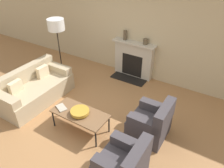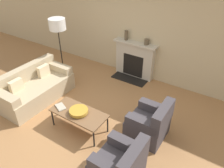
{
  "view_description": "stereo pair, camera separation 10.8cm",
  "coord_description": "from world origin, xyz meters",
  "px_view_note": "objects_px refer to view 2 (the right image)",
  "views": [
    {
      "loc": [
        2.4,
        -2.71,
        3.36
      ],
      "look_at": [
        0.06,
        1.09,
        0.45
      ],
      "focal_mm": 35.0,
      "sensor_mm": 36.0,
      "label": 1
    },
    {
      "loc": [
        2.49,
        -2.66,
        3.36
      ],
      "look_at": [
        0.06,
        1.09,
        0.45
      ],
      "focal_mm": 35.0,
      "sensor_mm": 36.0,
      "label": 2
    }
  ],
  "objects_px": {
    "book": "(61,107)",
    "bowl": "(79,111)",
    "coffee_table": "(79,114)",
    "floor_lamp": "(58,28)",
    "armchair_near": "(120,165)",
    "mantel_vase_center_left": "(147,42)",
    "couch": "(35,88)",
    "armchair_far": "(150,124)",
    "fireplace": "(134,60)",
    "mantel_vase_left": "(126,35)"
  },
  "relations": [
    {
      "from": "armchair_far",
      "to": "bowl",
      "type": "height_order",
      "value": "armchair_far"
    },
    {
      "from": "armchair_near",
      "to": "mantel_vase_left",
      "type": "relative_size",
      "value": 3.14
    },
    {
      "from": "coffee_table",
      "to": "mantel_vase_left",
      "type": "distance_m",
      "value": 2.75
    },
    {
      "from": "fireplace",
      "to": "armchair_near",
      "type": "xyz_separation_m",
      "value": [
        1.41,
        -3.14,
        -0.19
      ]
    },
    {
      "from": "fireplace",
      "to": "mantel_vase_left",
      "type": "distance_m",
      "value": 0.74
    },
    {
      "from": "fireplace",
      "to": "couch",
      "type": "xyz_separation_m",
      "value": [
        -1.54,
        -2.36,
        -0.21
      ]
    },
    {
      "from": "coffee_table",
      "to": "floor_lamp",
      "type": "xyz_separation_m",
      "value": [
        -1.77,
        1.38,
        1.09
      ]
    },
    {
      "from": "armchair_near",
      "to": "bowl",
      "type": "height_order",
      "value": "armchair_near"
    },
    {
      "from": "coffee_table",
      "to": "mantel_vase_left",
      "type": "relative_size",
      "value": 4.38
    },
    {
      "from": "couch",
      "to": "bowl",
      "type": "height_order",
      "value": "couch"
    },
    {
      "from": "coffee_table",
      "to": "book",
      "type": "xyz_separation_m",
      "value": [
        -0.42,
        -0.08,
        0.04
      ]
    },
    {
      "from": "couch",
      "to": "coffee_table",
      "type": "height_order",
      "value": "couch"
    },
    {
      "from": "couch",
      "to": "armchair_far",
      "type": "distance_m",
      "value": 2.98
    },
    {
      "from": "couch",
      "to": "mantel_vase_left",
      "type": "distance_m",
      "value": 2.81
    },
    {
      "from": "armchair_near",
      "to": "armchair_far",
      "type": "height_order",
      "value": "same"
    },
    {
      "from": "mantel_vase_left",
      "to": "book",
      "type": "bearing_deg",
      "value": -90.38
    },
    {
      "from": "bowl",
      "to": "book",
      "type": "height_order",
      "value": "bowl"
    },
    {
      "from": "bowl",
      "to": "floor_lamp",
      "type": "xyz_separation_m",
      "value": [
        -1.79,
        1.39,
        1.0
      ]
    },
    {
      "from": "coffee_table",
      "to": "book",
      "type": "distance_m",
      "value": 0.43
    },
    {
      "from": "coffee_table",
      "to": "floor_lamp",
      "type": "distance_m",
      "value": 2.49
    },
    {
      "from": "armchair_far",
      "to": "bowl",
      "type": "xyz_separation_m",
      "value": [
        -1.3,
        -0.62,
        0.17
      ]
    },
    {
      "from": "armchair_near",
      "to": "book",
      "type": "xyz_separation_m",
      "value": [
        -1.74,
        0.47,
        0.13
      ]
    },
    {
      "from": "couch",
      "to": "armchair_near",
      "type": "xyz_separation_m",
      "value": [
        2.95,
        -0.78,
        0.02
      ]
    },
    {
      "from": "coffee_table",
      "to": "bowl",
      "type": "height_order",
      "value": "bowl"
    },
    {
      "from": "bowl",
      "to": "fireplace",
      "type": "bearing_deg",
      "value": 92.5
    },
    {
      "from": "mantel_vase_left",
      "to": "coffee_table",
      "type": "bearing_deg",
      "value": -81.13
    },
    {
      "from": "fireplace",
      "to": "mantel_vase_left",
      "type": "relative_size",
      "value": 4.68
    },
    {
      "from": "armchair_far",
      "to": "mantel_vase_left",
      "type": "height_order",
      "value": "mantel_vase_left"
    },
    {
      "from": "armchair_far",
      "to": "bowl",
      "type": "bearing_deg",
      "value": -64.64
    },
    {
      "from": "floor_lamp",
      "to": "mantel_vase_left",
      "type": "distance_m",
      "value": 1.86
    },
    {
      "from": "bowl",
      "to": "mantel_vase_left",
      "type": "relative_size",
      "value": 1.42
    },
    {
      "from": "couch",
      "to": "book",
      "type": "relative_size",
      "value": 6.17
    },
    {
      "from": "fireplace",
      "to": "mantel_vase_center_left",
      "type": "height_order",
      "value": "mantel_vase_center_left"
    },
    {
      "from": "fireplace",
      "to": "floor_lamp",
      "type": "distance_m",
      "value": 2.29
    },
    {
      "from": "book",
      "to": "fireplace",
      "type": "bearing_deg",
      "value": 106.87
    },
    {
      "from": "couch",
      "to": "bowl",
      "type": "bearing_deg",
      "value": -98.46
    },
    {
      "from": "fireplace",
      "to": "book",
      "type": "distance_m",
      "value": 2.69
    },
    {
      "from": "book",
      "to": "bowl",
      "type": "bearing_deg",
      "value": 32.38
    },
    {
      "from": "floor_lamp",
      "to": "mantel_vase_center_left",
      "type": "bearing_deg",
      "value": 31.65
    },
    {
      "from": "couch",
      "to": "book",
      "type": "distance_m",
      "value": 1.26
    },
    {
      "from": "coffee_table",
      "to": "floor_lamp",
      "type": "bearing_deg",
      "value": 142.04
    },
    {
      "from": "fireplace",
      "to": "coffee_table",
      "type": "xyz_separation_m",
      "value": [
        0.09,
        -2.59,
        -0.1
      ]
    },
    {
      "from": "floor_lamp",
      "to": "mantel_vase_center_left",
      "type": "xyz_separation_m",
      "value": [
        1.99,
        1.22,
        -0.37
      ]
    },
    {
      "from": "coffee_table",
      "to": "bowl",
      "type": "xyz_separation_m",
      "value": [
        0.02,
        -0.02,
        0.09
      ]
    },
    {
      "from": "coffee_table",
      "to": "mantel_vase_center_left",
      "type": "bearing_deg",
      "value": 85.16
    },
    {
      "from": "fireplace",
      "to": "mantel_vase_left",
      "type": "xyz_separation_m",
      "value": [
        -0.31,
        0.02,
        0.68
      ]
    },
    {
      "from": "mantel_vase_left",
      "to": "couch",
      "type": "bearing_deg",
      "value": -117.33
    },
    {
      "from": "bowl",
      "to": "floor_lamp",
      "type": "distance_m",
      "value": 2.48
    },
    {
      "from": "armchair_near",
      "to": "mantel_vase_center_left",
      "type": "height_order",
      "value": "mantel_vase_center_left"
    },
    {
      "from": "couch",
      "to": "floor_lamp",
      "type": "bearing_deg",
      "value": 6.64
    }
  ]
}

